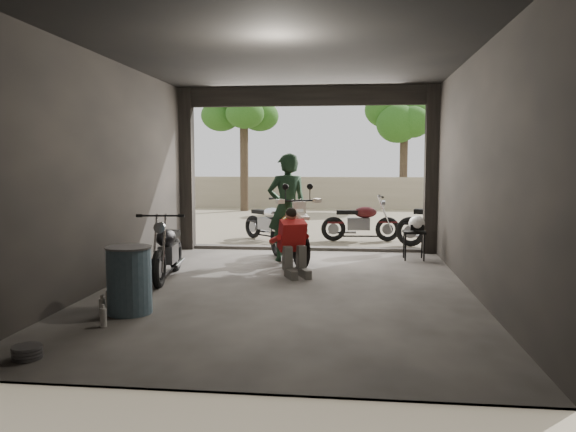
% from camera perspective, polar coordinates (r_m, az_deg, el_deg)
% --- Properties ---
extents(ground, '(80.00, 80.00, 0.00)m').
position_cam_1_polar(ground, '(7.78, -0.24, -7.55)').
color(ground, '#7A6D56').
rests_on(ground, ground).
extents(garage, '(7.00, 7.13, 3.20)m').
position_cam_1_polar(garage, '(8.14, 0.21, 2.12)').
color(garage, '#2D2B28').
rests_on(garage, ground).
extents(boundary_wall, '(18.00, 0.30, 1.20)m').
position_cam_1_polar(boundary_wall, '(21.58, 4.17, 2.39)').
color(boundary_wall, gray).
rests_on(boundary_wall, ground).
extents(tree_left, '(2.20, 2.20, 5.60)m').
position_cam_1_polar(tree_left, '(20.52, -4.52, 11.70)').
color(tree_left, '#382B1E').
rests_on(tree_left, ground).
extents(tree_right, '(2.20, 2.20, 5.00)m').
position_cam_1_polar(tree_right, '(21.69, 11.76, 10.13)').
color(tree_right, '#382B1E').
rests_on(tree_right, ground).
extents(main_bike, '(1.38, 1.89, 1.16)m').
position_cam_1_polar(main_bike, '(9.76, 0.07, -1.42)').
color(main_bike, beige).
rests_on(main_bike, ground).
extents(left_bike, '(0.80, 1.58, 1.03)m').
position_cam_1_polar(left_bike, '(8.58, -12.13, -2.97)').
color(left_bike, black).
rests_on(left_bike, ground).
extents(outside_bike_a, '(1.51, 1.46, 1.01)m').
position_cam_1_polar(outside_bike_a, '(12.51, -1.96, -0.27)').
color(outside_bike_a, black).
rests_on(outside_bike_a, ground).
extents(outside_bike_b, '(1.56, 0.74, 1.03)m').
position_cam_1_polar(outside_bike_b, '(12.57, 7.38, -0.24)').
color(outside_bike_b, '#410F11').
rests_on(outside_bike_b, ground).
extents(outside_bike_c, '(1.87, 1.22, 1.17)m').
position_cam_1_polar(outside_bike_c, '(11.84, 15.63, -0.39)').
color(outside_bike_c, black).
rests_on(outside_bike_c, ground).
extents(rider, '(0.81, 0.66, 1.91)m').
position_cam_1_polar(rider, '(9.85, -0.09, 0.82)').
color(rider, black).
rests_on(rider, ground).
extents(mechanic, '(0.76, 0.85, 1.02)m').
position_cam_1_polar(mechanic, '(8.57, 0.65, -2.88)').
color(mechanic, '#B01C17').
rests_on(mechanic, ground).
extents(stool, '(0.39, 0.39, 0.54)m').
position_cam_1_polar(stool, '(10.26, 12.68, -1.90)').
color(stool, black).
rests_on(stool, ground).
extents(helmet, '(0.30, 0.32, 0.27)m').
position_cam_1_polar(helmet, '(10.24, 12.94, -0.73)').
color(helmet, white).
rests_on(helmet, stool).
extents(oil_drum, '(0.60, 0.60, 0.79)m').
position_cam_1_polar(oil_drum, '(6.73, -15.81, -6.40)').
color(oil_drum, '#3D5666').
rests_on(oil_drum, ground).
extents(sign_post, '(0.78, 0.08, 2.33)m').
position_cam_1_polar(sign_post, '(12.22, 15.75, 4.40)').
color(sign_post, black).
rests_on(sign_post, ground).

